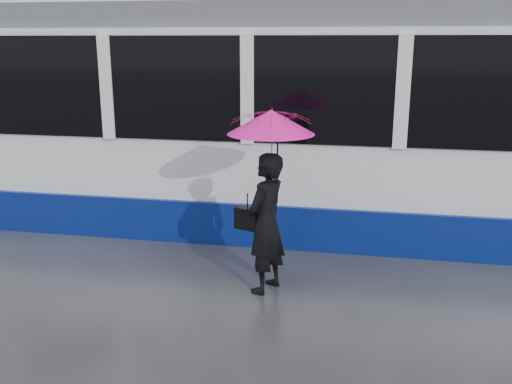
# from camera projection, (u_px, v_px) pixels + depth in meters

# --- Properties ---
(ground) EXTENTS (90.00, 90.00, 0.00)m
(ground) POSITION_uv_depth(u_px,v_px,m) (180.00, 278.00, 7.02)
(ground) COLOR #29292E
(ground) RESTS_ON ground
(rails) EXTENTS (34.00, 1.51, 0.02)m
(rails) POSITION_uv_depth(u_px,v_px,m) (228.00, 218.00, 9.38)
(rails) COLOR #3F3D38
(rails) RESTS_ON ground
(tram) EXTENTS (26.00, 2.56, 3.35)m
(tram) POSITION_uv_depth(u_px,v_px,m) (431.00, 124.00, 8.39)
(tram) COLOR white
(tram) RESTS_ON ground
(woman) EXTENTS (0.58, 0.70, 1.64)m
(woman) POSITION_uv_depth(u_px,v_px,m) (266.00, 223.00, 6.49)
(woman) COLOR black
(woman) RESTS_ON ground
(umbrella) EXTENTS (1.25, 1.25, 1.11)m
(umbrella) POSITION_uv_depth(u_px,v_px,m) (271.00, 139.00, 6.23)
(umbrella) COLOR #F5146F
(umbrella) RESTS_ON ground
(handbag) EXTENTS (0.32, 0.22, 0.43)m
(handbag) POSITION_uv_depth(u_px,v_px,m) (247.00, 218.00, 6.54)
(handbag) COLOR black
(handbag) RESTS_ON ground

